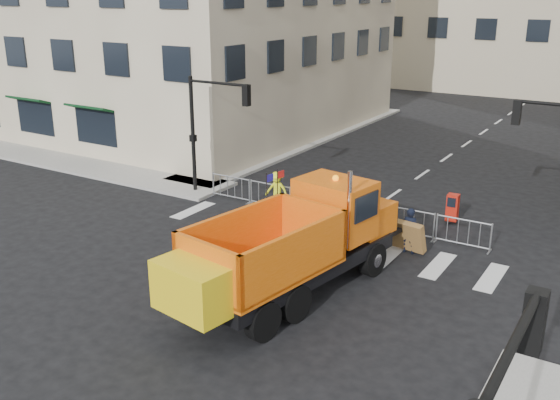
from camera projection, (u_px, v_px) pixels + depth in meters
The scene contains 10 objects.
ground at pixel (244, 298), 19.13m from camera, with size 120.00×120.00×0.00m, color black.
sidewalk_back at pixel (361, 216), 25.95m from camera, with size 64.00×5.00×0.15m, color gray.
traffic_light_left at pixel (193, 136), 28.30m from camera, with size 0.18×0.18×5.40m, color black.
crowd_barriers at pixel (335, 208), 25.45m from camera, with size 12.60×0.60×1.10m, color #9EA0A5, non-canonical shape.
plow_truck at pixel (291, 244), 18.74m from camera, with size 4.35×10.37×3.91m.
cop_a at pixel (410, 230), 22.21m from camera, with size 0.62×0.41×1.70m, color black.
cop_b at pixel (367, 212), 24.04m from camera, with size 0.83×0.65×1.71m, color black.
cop_c at pixel (362, 228), 22.22m from camera, with size 1.11×0.46×1.90m, color black.
worker at pixel (277, 190), 26.39m from camera, with size 1.03×0.59×1.60m, color yellow.
newspaper_box at pixel (452, 207), 25.03m from camera, with size 0.45×0.40×1.10m, color red.
Camera 1 is at (9.99, -14.00, 8.97)m, focal length 40.00 mm.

